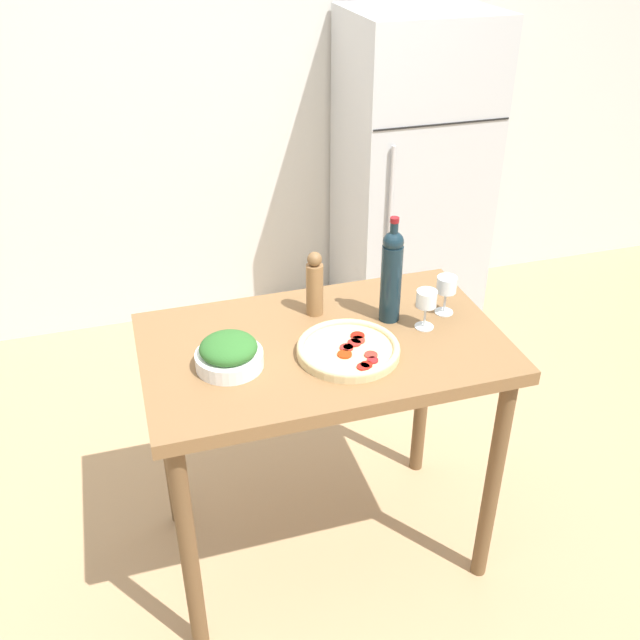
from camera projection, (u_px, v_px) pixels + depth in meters
The scene contains 10 objects.
ground_plane at pixel (323, 543), 2.80m from camera, with size 14.00×14.00×0.00m, color tan.
wall_back at pixel (214, 88), 3.70m from camera, with size 6.40×0.06×2.60m.
refrigerator at pixel (411, 176), 3.88m from camera, with size 0.73×0.67×1.70m.
prep_counter at pixel (323, 374), 2.37m from camera, with size 1.17×0.71×0.95m.
wine_bottle at pixel (391, 274), 2.33m from camera, with size 0.07×0.07×0.37m.
wine_glass_near at pixel (426, 301), 2.32m from camera, with size 0.07×0.07×0.14m.
wine_glass_far at pixel (446, 287), 2.40m from camera, with size 0.07×0.07×0.14m.
pepper_mill at pixel (315, 285), 2.39m from camera, with size 0.06×0.06×0.23m.
salad_bowl at pixel (229, 353), 2.16m from camera, with size 0.21×0.21×0.10m.
homemade_pizza at pixel (348, 349), 2.23m from camera, with size 0.33×0.33×0.03m.
Camera 1 is at (-0.57, -1.84, 2.21)m, focal length 40.00 mm.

